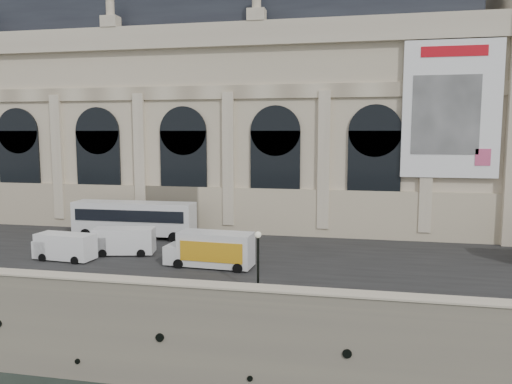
% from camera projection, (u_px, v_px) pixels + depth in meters
% --- Properties ---
extents(quay, '(160.00, 70.00, 6.00)m').
position_uv_depth(quay, '(247.00, 236.00, 66.98)').
color(quay, gray).
rests_on(quay, ground).
extents(street, '(160.00, 24.00, 0.06)m').
position_uv_depth(street, '(197.00, 250.00, 46.18)').
color(street, '#2D2D2D').
rests_on(street, quay).
extents(parapet, '(160.00, 1.40, 1.21)m').
position_uv_depth(parapet, '(134.00, 288.00, 33.07)').
color(parapet, gray).
rests_on(parapet, quay).
extents(museum, '(69.00, 18.70, 29.10)m').
position_uv_depth(museum, '(192.00, 109.00, 62.11)').
color(museum, beige).
rests_on(museum, quay).
extents(bus_left, '(12.73, 3.15, 3.73)m').
position_uv_depth(bus_left, '(134.00, 218.00, 51.23)').
color(bus_left, silver).
rests_on(bus_left, quay).
extents(van_b, '(5.75, 3.13, 2.42)m').
position_uv_depth(van_b, '(121.00, 241.00, 44.27)').
color(van_b, silver).
rests_on(van_b, quay).
extents(van_c, '(5.34, 2.52, 2.31)m').
position_uv_depth(van_c, '(62.00, 247.00, 42.44)').
color(van_c, white).
rests_on(van_c, quay).
extents(box_truck, '(7.29, 2.94, 2.88)m').
position_uv_depth(box_truck, '(211.00, 250.00, 40.18)').
color(box_truck, silver).
rests_on(box_truck, quay).
extents(lamp_right, '(0.44, 0.44, 4.34)m').
position_uv_depth(lamp_right, '(258.00, 264.00, 33.27)').
color(lamp_right, black).
rests_on(lamp_right, quay).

